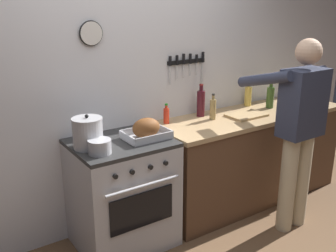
% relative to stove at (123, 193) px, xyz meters
% --- Properties ---
extents(wall_back, '(6.00, 0.13, 2.60)m').
position_rel_stove_xyz_m(wall_back, '(0.22, 0.36, 0.85)').
color(wall_back, silver).
rests_on(wall_back, ground).
extents(counter_block, '(2.03, 0.65, 0.90)m').
position_rel_stove_xyz_m(counter_block, '(1.42, 0.00, 0.00)').
color(counter_block, brown).
rests_on(counter_block, ground).
extents(stove, '(0.76, 0.67, 0.90)m').
position_rel_stove_xyz_m(stove, '(0.00, 0.00, 0.00)').
color(stove, '#BCBCC1').
rests_on(stove, ground).
extents(person_cook, '(0.51, 0.63, 1.66)m').
position_rel_stove_xyz_m(person_cook, '(1.36, -0.59, 0.50)').
color(person_cook, '#C6B793').
rests_on(person_cook, ground).
extents(roasting_pan, '(0.35, 0.26, 0.17)m').
position_rel_stove_xyz_m(roasting_pan, '(0.20, -0.06, 0.52)').
color(roasting_pan, '#B7B7BC').
rests_on(roasting_pan, stove).
extents(stock_pot, '(0.23, 0.23, 0.26)m').
position_rel_stove_xyz_m(stock_pot, '(-0.26, 0.01, 0.56)').
color(stock_pot, '#B7B7BC').
rests_on(stock_pot, stove).
extents(saucepan, '(0.17, 0.17, 0.10)m').
position_rel_stove_xyz_m(saucepan, '(-0.24, -0.14, 0.50)').
color(saucepan, '#B7B7BC').
rests_on(saucepan, stove).
extents(cutting_board, '(0.36, 0.24, 0.02)m').
position_rel_stove_xyz_m(cutting_board, '(1.30, -0.05, 0.46)').
color(cutting_board, tan).
rests_on(cutting_board, counter_block).
extents(bottle_vinegar, '(0.06, 0.06, 0.24)m').
position_rel_stove_xyz_m(bottle_vinegar, '(0.97, 0.05, 0.55)').
color(bottle_vinegar, '#997F4C').
rests_on(bottle_vinegar, counter_block).
extents(bottle_wine_red, '(0.08, 0.08, 0.31)m').
position_rel_stove_xyz_m(bottle_wine_red, '(0.94, 0.20, 0.58)').
color(bottle_wine_red, '#47141E').
rests_on(bottle_wine_red, counter_block).
extents(bottle_olive_oil, '(0.08, 0.08, 0.27)m').
position_rel_stove_xyz_m(bottle_olive_oil, '(1.71, 0.04, 0.56)').
color(bottle_olive_oil, '#385623').
rests_on(bottle_olive_oil, counter_block).
extents(bottle_hot_sauce, '(0.05, 0.05, 0.18)m').
position_rel_stove_xyz_m(bottle_hot_sauce, '(0.55, 0.19, 0.52)').
color(bottle_hot_sauce, red).
rests_on(bottle_hot_sauce, counter_block).
extents(bottle_cooking_oil, '(0.07, 0.07, 0.25)m').
position_rel_stove_xyz_m(bottle_cooking_oil, '(1.59, 0.22, 0.55)').
color(bottle_cooking_oil, gold).
rests_on(bottle_cooking_oil, counter_block).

